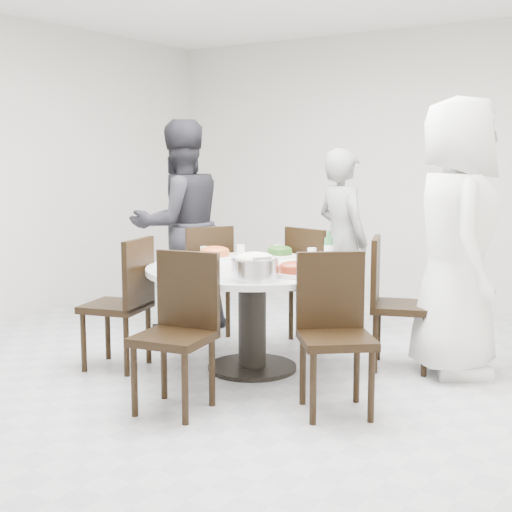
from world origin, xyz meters
The scene contains 22 objects.
floor centered at (0.00, 0.00, 0.00)m, with size 6.00×6.00×0.01m, color silver.
wall_back centered at (0.00, 3.00, 1.40)m, with size 6.00×0.01×2.80m, color silver.
dining_table centered at (-0.19, 0.15, 0.38)m, with size 1.50×1.50×0.75m, color silver.
chair_ne centered at (0.69, 0.77, 0.47)m, with size 0.42×0.42×0.95m, color black.
chair_n centered at (-0.18, 1.16, 0.47)m, with size 0.42×0.42×0.95m, color black.
chair_nw centered at (-1.10, 0.74, 0.47)m, with size 0.42×0.42×0.95m, color black.
chair_sw centered at (-1.04, -0.35, 0.47)m, with size 0.42×0.42×0.95m, color black.
chair_s centered at (-0.11, -0.81, 0.47)m, with size 0.42×0.42×0.95m, color black.
chair_se centered at (0.72, -0.31, 0.47)m, with size 0.42×0.42×0.95m, color black.
diner_right centered at (1.04, 0.87, 0.97)m, with size 0.94×0.61×1.93m, color white.
diner_middle centered at (-0.17, 1.54, 0.80)m, with size 0.58×0.38×1.59m, color black.
diner_left centered at (-1.41, 0.84, 0.92)m, with size 0.89×0.70×1.84m, color black.
dish_greens centered at (-0.26, 0.64, 0.78)m, with size 0.24×0.24×0.06m, color white.
dish_pale centered at (0.19, 0.43, 0.79)m, with size 0.26×0.26×0.07m, color white.
dish_orange centered at (-0.63, 0.31, 0.79)m, with size 0.29×0.29×0.08m, color white.
dish_redbrown centered at (0.27, -0.03, 0.79)m, with size 0.29×0.29×0.07m, color white.
dish_tofu centered at (-0.65, -0.06, 0.78)m, with size 0.25×0.25×0.07m, color white.
rice_bowl centered at (0.12, -0.28, 0.81)m, with size 0.30×0.30×0.13m, color silver.
soup_bowl centered at (-0.48, -0.30, 0.79)m, with size 0.27×0.27×0.08m, color white.
beverage_bottle centered at (0.15, 0.67, 0.86)m, with size 0.07×0.07×0.23m, color #2F763E.
tea_cups centered at (-0.22, 0.78, 0.79)m, with size 0.07×0.07×0.08m, color white.
chopsticks centered at (-0.22, 0.85, 0.76)m, with size 0.24×0.04×0.01m, color tan, non-canonical shape.
Camera 1 is at (2.57, -4.00, 1.53)m, focal length 50.00 mm.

